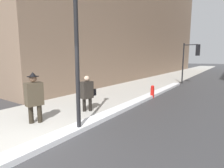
{
  "coord_description": "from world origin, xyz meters",
  "views": [
    {
      "loc": [
        3.85,
        -2.17,
        2.15
      ],
      "look_at": [
        -0.4,
        4.0,
        1.05
      ],
      "focal_mm": 28.0,
      "sensor_mm": 36.0,
      "label": 1
    }
  ],
  "objects_px": {
    "traffic_light_near": "(192,55)",
    "pedestrian_nearside": "(34,96)",
    "fire_hydrant": "(152,92)",
    "lamp_post": "(76,28)",
    "pedestrian_with_shoulder_bag": "(87,92)"
  },
  "relations": [
    {
      "from": "pedestrian_nearside",
      "to": "fire_hydrant",
      "type": "relative_size",
      "value": 2.45
    },
    {
      "from": "lamp_post",
      "to": "pedestrian_nearside",
      "type": "xyz_separation_m",
      "value": [
        -1.7,
        -0.33,
        -2.04
      ]
    },
    {
      "from": "fire_hydrant",
      "to": "traffic_light_near",
      "type": "bearing_deg",
      "value": 84.24
    },
    {
      "from": "lamp_post",
      "to": "fire_hydrant",
      "type": "height_order",
      "value": "lamp_post"
    },
    {
      "from": "lamp_post",
      "to": "pedestrian_nearside",
      "type": "relative_size",
      "value": 2.91
    },
    {
      "from": "traffic_light_near",
      "to": "pedestrian_with_shoulder_bag",
      "type": "xyz_separation_m",
      "value": [
        -1.94,
        -10.71,
        -1.66
      ]
    },
    {
      "from": "lamp_post",
      "to": "traffic_light_near",
      "type": "relative_size",
      "value": 1.46
    },
    {
      "from": "pedestrian_with_shoulder_bag",
      "to": "pedestrian_nearside",
      "type": "bearing_deg",
      "value": -4.69
    },
    {
      "from": "pedestrian_with_shoulder_bag",
      "to": "fire_hydrant",
      "type": "relative_size",
      "value": 2.09
    },
    {
      "from": "pedestrian_with_shoulder_bag",
      "to": "fire_hydrant",
      "type": "distance_m",
      "value": 4.09
    },
    {
      "from": "lamp_post",
      "to": "pedestrian_nearside",
      "type": "height_order",
      "value": "lamp_post"
    },
    {
      "from": "lamp_post",
      "to": "pedestrian_with_shoulder_bag",
      "type": "xyz_separation_m",
      "value": [
        -1.17,
        1.65,
        -2.17
      ]
    },
    {
      "from": "traffic_light_near",
      "to": "pedestrian_nearside",
      "type": "bearing_deg",
      "value": -99.33
    },
    {
      "from": "traffic_light_near",
      "to": "fire_hydrant",
      "type": "height_order",
      "value": "traffic_light_near"
    },
    {
      "from": "pedestrian_nearside",
      "to": "pedestrian_with_shoulder_bag",
      "type": "height_order",
      "value": "pedestrian_nearside"
    }
  ]
}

